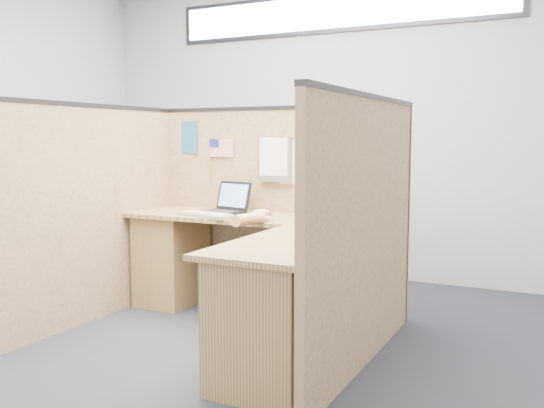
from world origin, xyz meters
The scene contains 14 objects.
floor centered at (0.00, 0.00, 0.00)m, with size 5.00×5.00×0.00m, color black.
wall_back centered at (0.00, 2.25, 1.40)m, with size 5.00×5.00×0.00m, color #B0B2B5.
clerestory_window centered at (0.00, 2.23, 2.45)m, with size 3.30×0.04×0.38m.
cubicle_partitions centered at (0.00, 0.43, 0.77)m, with size 2.06×1.83×1.53m.
l_desk centered at (0.18, 0.29, 0.39)m, with size 1.95×1.75×0.73m.
laptop centered at (-0.32, 0.76, 0.79)m, with size 0.36×0.37×0.23m.
keyboard centered at (-0.30, 0.48, 0.74)m, with size 0.47×0.25×0.03m.
mouse centered at (0.15, 0.48, 0.75)m, with size 0.12×0.07×0.05m, color silver.
hand_forearm centered at (0.16, 0.32, 0.77)m, with size 0.12×0.42×0.09m.
blue_poster centered at (-0.79, 0.97, 1.29)m, with size 0.19×0.00×0.26m, color #205D94.
american_flag centered at (-0.49, 0.96, 1.20)m, with size 0.22×0.01×0.37m.
file_holder centered at (0.02, 0.94, 1.13)m, with size 0.26×0.05×0.34m.
paper_left centered at (0.08, 0.97, 1.12)m, with size 0.24×0.00×0.31m, color white.
paper_right centered at (0.16, 0.97, 1.09)m, with size 0.23×0.00×0.29m, color white.
Camera 1 is at (2.04, -3.14, 1.28)m, focal length 40.00 mm.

